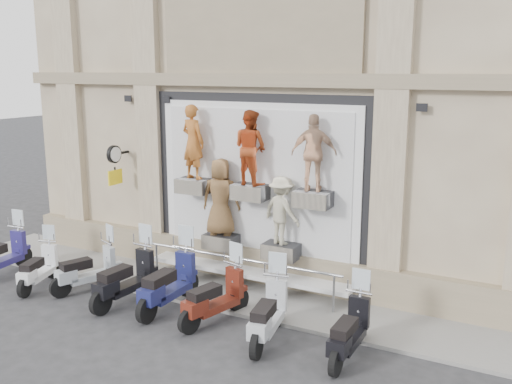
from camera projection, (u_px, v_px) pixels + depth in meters
ground at (189, 330)px, 11.34m from camera, size 90.00×90.00×0.00m
sidewalk at (240, 293)px, 13.15m from camera, size 16.00×2.20×0.08m
building at (324, 36)px, 16.12m from camera, size 14.00×8.60×12.00m
shop_vitrine at (254, 187)px, 13.19m from camera, size 5.60×0.88×4.30m
guard_rail at (238, 277)px, 12.97m from camera, size 5.06×0.10×0.93m
clock_sign_bracket at (115, 160)px, 14.66m from camera, size 0.10×0.80×1.02m
scooter_a at (1, 245)px, 14.22m from camera, size 0.73×1.96×1.56m
scooter_b at (38, 259)px, 13.43m from camera, size 0.99×1.78×1.39m
scooter_c at (87, 260)px, 13.23m from camera, size 1.18×1.90×1.49m
scooter_d at (125, 268)px, 12.49m from camera, size 0.76×2.08×1.66m
scooter_e at (168, 272)px, 12.15m from camera, size 0.61×2.11×1.71m
scooter_f at (215, 286)px, 11.54m from camera, size 1.01×2.00×1.56m
scooter_g at (268, 303)px, 10.72m from camera, size 0.89×2.01×1.58m
scooter_h at (350, 319)px, 10.09m from camera, size 0.55×1.85×1.50m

